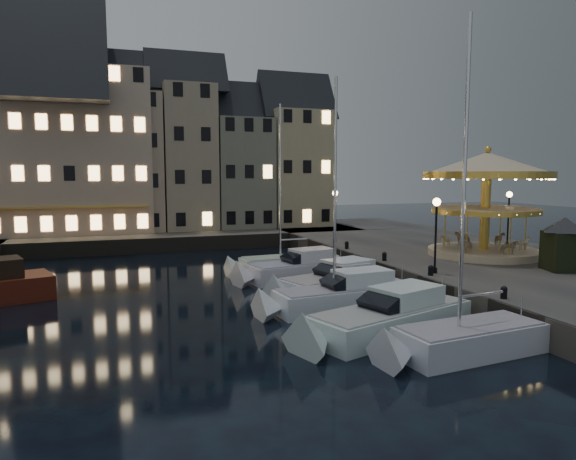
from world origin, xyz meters
name	(u,v)px	position (x,y,z in m)	size (l,w,h in m)	color
ground	(322,312)	(0.00, 0.00, 0.00)	(160.00, 160.00, 0.00)	black
quay_east	(475,263)	(14.00, 6.00, 0.65)	(16.00, 56.00, 1.30)	#474442
quay_north	(131,238)	(-8.00, 28.00, 0.65)	(44.00, 12.00, 1.30)	#474442
quaywall_e	(372,270)	(6.00, 6.00, 0.65)	(0.15, 44.00, 1.30)	#47423A
quaywall_n	(158,246)	(-6.00, 22.00, 0.65)	(48.00, 0.15, 1.30)	#47423A
streetlamp_b	(436,224)	(7.20, 1.00, 4.02)	(0.44, 0.44, 4.17)	black
streetlamp_c	(335,209)	(7.20, 14.50, 4.02)	(0.44, 0.44, 4.17)	black
streetlamp_d	(509,211)	(18.50, 8.00, 4.02)	(0.44, 0.44, 4.17)	black
bollard_a	(504,292)	(6.60, -5.00, 1.60)	(0.30, 0.30, 0.57)	black
bollard_b	(431,270)	(6.60, 0.50, 1.60)	(0.30, 0.30, 0.57)	black
bollard_c	(384,256)	(6.60, 5.50, 1.60)	(0.30, 0.30, 0.57)	black
bollard_d	(347,245)	(6.60, 11.00, 1.60)	(0.30, 0.30, 0.57)	black
townhouse_nb	(60,158)	(-14.05, 30.00, 8.28)	(6.16, 8.00, 13.80)	#A89E91
townhouse_nc	(127,153)	(-8.00, 30.00, 8.78)	(6.82, 8.00, 14.80)	tan
townhouse_nd	(187,149)	(-2.25, 30.00, 9.28)	(5.50, 8.00, 15.80)	tan
townhouse_ne	(240,164)	(3.20, 30.00, 7.78)	(6.16, 8.00, 12.80)	gray
townhouse_nf	(294,160)	(9.25, 30.00, 8.28)	(6.82, 8.00, 13.80)	tan
hotel_corner	(60,142)	(-14.00, 30.00, 9.78)	(17.60, 9.00, 16.80)	#CDB197
motorboat_a	(458,343)	(2.39, -7.44, 0.54)	(6.90, 2.77, 11.40)	silver
motorboat_b	(385,320)	(1.09, -4.29, 0.64)	(8.73, 4.99, 2.15)	silver
motorboat_c	(340,297)	(0.98, -0.02, 0.68)	(8.51, 2.81, 11.26)	white
motorboat_d	(332,285)	(1.77, 2.80, 0.64)	(7.74, 4.59, 2.15)	silver
motorboat_e	(295,270)	(1.37, 7.59, 0.64)	(8.05, 3.58, 2.15)	silver
motorboat_f	(282,265)	(1.27, 10.12, 0.53)	(7.87, 2.49, 10.41)	silver
carousel	(486,184)	(14.01, 5.20, 6.11)	(8.35, 8.35, 7.31)	#C5AE8B
ticket_kiosk	(564,235)	(14.54, -0.74, 3.36)	(2.96, 2.96, 3.47)	black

